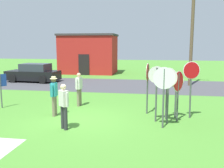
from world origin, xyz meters
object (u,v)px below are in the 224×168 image
object	(u,v)px
stop_sign_nearest	(168,86)
person_in_dark_shirt	(64,104)
utility_pole	(192,26)
stop_sign_rear_right	(167,85)
parked_car_on_street	(34,73)
person_in_teal	(79,87)
person_near_signs	(54,94)
stop_sign_leaning_right	(148,79)
stop_sign_rear_left	(164,86)
info_panel_leftmost	(1,85)
stop_sign_leaning_left	(157,85)
stop_sign_center_cluster	(191,80)
stop_sign_far_back	(178,87)
stop_sign_tallest	(176,88)

from	to	relation	value
stop_sign_nearest	person_in_dark_shirt	size ratio (longest dim) A/B	1.31
utility_pole	stop_sign_rear_right	bearing A→B (deg)	-103.56
parked_car_on_street	person_in_dark_shirt	size ratio (longest dim) A/B	2.61
utility_pole	person_in_teal	bearing A→B (deg)	-130.71
person_near_signs	stop_sign_leaning_right	bearing A→B (deg)	13.80
stop_sign_rear_right	stop_sign_leaning_right	xyz separation A→B (m)	(-0.80, 0.76, 0.10)
stop_sign_rear_left	stop_sign_leaning_right	bearing A→B (deg)	108.82
parked_car_on_street	info_panel_leftmost	xyz separation A→B (m)	(2.50, -8.46, 0.46)
stop_sign_leaning_left	stop_sign_rear_left	xyz separation A→B (m)	(0.25, -0.72, 0.05)
stop_sign_rear_right	info_panel_leftmost	distance (m)	7.91
parked_car_on_street	person_near_signs	xyz separation A→B (m)	(5.59, -9.33, 0.30)
stop_sign_leaning_left	stop_sign_rear_left	bearing A→B (deg)	-70.58
utility_pole	person_in_dark_shirt	world-z (taller)	utility_pole
info_panel_leftmost	stop_sign_center_cluster	bearing A→B (deg)	-1.45
stop_sign_center_cluster	stop_sign_rear_right	world-z (taller)	stop_sign_center_cluster
utility_pole	stop_sign_rear_right	size ratio (longest dim) A/B	3.95
stop_sign_leaning_left	stop_sign_leaning_right	size ratio (longest dim) A/B	0.99
stop_sign_nearest	info_panel_leftmost	distance (m)	8.00
person_near_signs	stop_sign_center_cluster	bearing A→B (deg)	6.35
stop_sign_far_back	stop_sign_leaning_left	bearing A→B (deg)	-169.16
utility_pole	info_panel_leftmost	xyz separation A→B (m)	(-10.08, -8.47, -3.25)
stop_sign_rear_right	info_panel_leftmost	size ratio (longest dim) A/B	1.28
person_near_signs	parked_car_on_street	bearing A→B (deg)	120.91
stop_sign_leaning_right	person_near_signs	xyz separation A→B (m)	(-3.99, -0.98, -0.58)
stop_sign_nearest	stop_sign_tallest	bearing A→B (deg)	67.20
person_in_teal	info_panel_leftmost	size ratio (longest dim) A/B	1.01
stop_sign_leaning_left	stop_sign_tallest	size ratio (longest dim) A/B	1.17
person_in_teal	stop_sign_nearest	bearing A→B (deg)	-27.89
stop_sign_leaning_left	person_in_dark_shirt	size ratio (longest dim) A/B	1.33
stop_sign_far_back	info_panel_leftmost	size ratio (longest dim) A/B	1.24
person_near_signs	info_panel_leftmost	world-z (taller)	person_near_signs
stop_sign_far_back	stop_sign_rear_left	distance (m)	1.08
utility_pole	stop_sign_far_back	distance (m)	9.95
person_in_teal	stop_sign_leaning_right	bearing A→B (deg)	-14.63
utility_pole	stop_sign_far_back	size ratio (longest dim) A/B	4.08
stop_sign_rear_left	person_near_signs	world-z (taller)	stop_sign_rear_left
stop_sign_far_back	stop_sign_leaning_left	world-z (taller)	stop_sign_leaning_left
stop_sign_far_back	person_in_teal	size ratio (longest dim) A/B	1.22
utility_pole	info_panel_leftmost	bearing A→B (deg)	-139.94
stop_sign_tallest	person_in_teal	world-z (taller)	stop_sign_tallest
stop_sign_tallest	person_near_signs	distance (m)	5.22
person_near_signs	info_panel_leftmost	xyz separation A→B (m)	(-3.09, 0.87, 0.16)
stop_sign_center_cluster	stop_sign_tallest	xyz separation A→B (m)	(-0.61, -0.12, -0.35)
stop_sign_far_back	stop_sign_rear_right	size ratio (longest dim) A/B	0.97
stop_sign_nearest	stop_sign_tallest	size ratio (longest dim) A/B	1.15
stop_sign_rear_left	stop_sign_rear_right	bearing A→B (deg)	81.15
person_in_dark_shirt	stop_sign_leaning_right	bearing A→B (deg)	41.39
stop_sign_center_cluster	person_in_dark_shirt	bearing A→B (deg)	-154.51
stop_sign_nearest	info_panel_leftmost	world-z (taller)	stop_sign_nearest
stop_sign_rear_left	stop_sign_tallest	xyz separation A→B (m)	(0.57, 1.39, -0.28)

